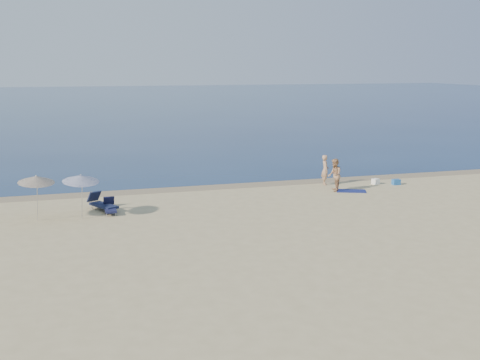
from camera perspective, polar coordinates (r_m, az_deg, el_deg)
The scene contains 12 objects.
ground at distance 17.87m, azimuth 21.22°, elevation -12.27°, with size 160.00×160.00×0.00m, color tan.
sea at distance 113.49m, azimuth -11.43°, elevation 7.30°, with size 240.00×160.00×0.01m, color #0B2147.
wet_sand_strip at distance 34.53m, azimuth 1.27°, elevation -0.44°, with size 240.00×1.60×0.00m, color #847254.
person_left at distance 34.69m, azimuth 8.07°, elevation 0.95°, with size 0.63×0.41×1.72m, color tan.
person_right at distance 33.00m, azimuth 8.96°, elevation 0.47°, with size 0.87×0.68×1.79m, color tan.
beach_towel at distance 33.30m, azimuth 10.49°, elevation -1.03°, with size 1.59×0.88×0.03m, color #101852.
white_bag at distance 35.47m, azimuth 12.73°, elevation -0.14°, with size 0.38×0.32×0.32m, color white.
blue_cooler at distance 35.63m, azimuth 14.58°, elevation -0.18°, with size 0.44×0.31×0.31m, color #2061B0.
umbrella_near at distance 27.66m, azimuth -14.86°, elevation 0.15°, with size 2.07×2.09×2.11m.
umbrella_far at distance 27.89m, azimuth -18.76°, elevation 0.06°, with size 2.05×2.06×2.13m.
lounger_left at distance 29.25m, azimuth -12.95°, elevation -2.21°, with size 1.42×1.92×0.82m.
lounger_right at distance 28.64m, azimuth -12.24°, elevation -2.56°, with size 0.51×1.55×0.68m.
Camera 1 is at (-10.42, -12.81, 6.82)m, focal length 45.00 mm.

